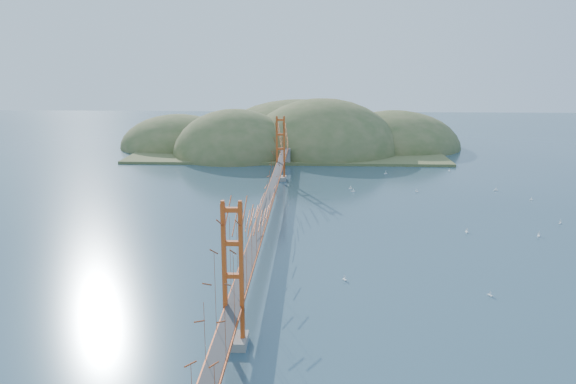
{
  "coord_description": "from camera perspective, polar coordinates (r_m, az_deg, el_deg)",
  "views": [
    {
      "loc": [
        6.05,
        -69.63,
        22.03
      ],
      "look_at": [
        2.76,
        0.0,
        5.1
      ],
      "focal_mm": 35.0,
      "sensor_mm": 36.0,
      "label": 1
    }
  ],
  "objects": [
    {
      "name": "sailboat_10",
      "position": [
        57.57,
        5.76,
        -8.77
      ],
      "size": [
        0.6,
        0.6,
        0.66
      ],
      "color": "white",
      "rests_on": "ground"
    },
    {
      "name": "far_headlands",
      "position": [
        139.94,
        1.1,
        4.59
      ],
      "size": [
        84.0,
        58.0,
        25.0
      ],
      "color": "olive",
      "rests_on": "ground"
    },
    {
      "name": "sailboat_15",
      "position": [
        114.64,
        16.08,
        2.11
      ],
      "size": [
        0.59,
        0.61,
        0.69
      ],
      "color": "white",
      "rests_on": "ground"
    },
    {
      "name": "sailboat_7",
      "position": [
        109.48,
        9.9,
        1.91
      ],
      "size": [
        0.58,
        0.52,
        0.66
      ],
      "color": "white",
      "rests_on": "ground"
    },
    {
      "name": "sailboat_3",
      "position": [
        96.25,
        6.38,
        0.42
      ],
      "size": [
        0.58,
        0.53,
        0.66
      ],
      "color": "white",
      "rests_on": "ground"
    },
    {
      "name": "sailboat_16",
      "position": [
        95.84,
        12.94,
        0.1
      ],
      "size": [
        0.62,
        0.62,
        0.67
      ],
      "color": "white",
      "rests_on": "ground"
    },
    {
      "name": "sailboat_8",
      "position": [
        95.89,
        23.48,
        -0.7
      ],
      "size": [
        0.48,
        0.42,
        0.56
      ],
      "color": "white",
      "rests_on": "ground"
    },
    {
      "name": "sailboat_14",
      "position": [
        77.31,
        24.12,
        -4.02
      ],
      "size": [
        0.59,
        0.65,
        0.74
      ],
      "color": "white",
      "rests_on": "ground"
    },
    {
      "name": "sailboat_9",
      "position": [
        84.24,
        25.92,
        -2.82
      ],
      "size": [
        0.64,
        0.64,
        0.67
      ],
      "color": "white",
      "rests_on": "ground"
    },
    {
      "name": "sailboat_12",
      "position": [
        94.2,
        6.67,
        0.13
      ],
      "size": [
        0.61,
        0.56,
        0.69
      ],
      "color": "white",
      "rests_on": "ground"
    },
    {
      "name": "sailboat_0",
      "position": [
        75.74,
        17.7,
        -3.81
      ],
      "size": [
        0.49,
        0.6,
        0.71
      ],
      "color": "white",
      "rests_on": "ground"
    },
    {
      "name": "sailboat_17",
      "position": [
        100.5,
        20.36,
        0.21
      ],
      "size": [
        0.65,
        0.55,
        0.74
      ],
      "color": "white",
      "rests_on": "ground"
    },
    {
      "name": "bridge",
      "position": [
        71.66,
        -2.2,
        1.54
      ],
      "size": [
        2.2,
        94.4,
        12.0
      ],
      "color": "gray",
      "rests_on": "ground"
    },
    {
      "name": "ground",
      "position": [
        73.28,
        -2.16,
        -3.86
      ],
      "size": [
        320.0,
        320.0,
        0.0
      ],
      "primitive_type": "plane",
      "color": "#2C4859",
      "rests_on": "ground"
    },
    {
      "name": "sailboat_6",
      "position": [
        57.07,
        19.84,
        -9.76
      ],
      "size": [
        0.57,
        0.57,
        0.63
      ],
      "color": "white",
      "rests_on": "ground"
    }
  ]
}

